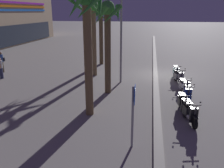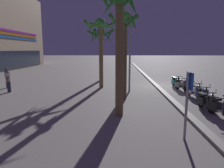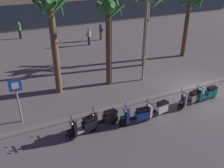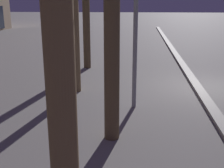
{
  "view_description": "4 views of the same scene",
  "coord_description": "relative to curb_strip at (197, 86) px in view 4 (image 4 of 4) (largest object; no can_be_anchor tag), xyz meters",
  "views": [
    {
      "loc": [
        -18.46,
        1.01,
        4.9
      ],
      "look_at": [
        -6.19,
        3.05,
        1.01
      ],
      "focal_mm": 37.42,
      "sensor_mm": 36.0,
      "label": 1
    },
    {
      "loc": [
        -17.45,
        3.91,
        3.14
      ],
      "look_at": [
        -5.03,
        4.29,
        1.01
      ],
      "focal_mm": 32.0,
      "sensor_mm": 36.0,
      "label": 2
    },
    {
      "loc": [
        -10.98,
        -9.8,
        7.42
      ],
      "look_at": [
        -5.73,
        1.15,
        1.24
      ],
      "focal_mm": 38.9,
      "sensor_mm": 36.0,
      "label": 3
    },
    {
      "loc": [
        -11.47,
        2.88,
        3.32
      ],
      "look_at": [
        -4.18,
        3.61,
        1.25
      ],
      "focal_mm": 45.93,
      "sensor_mm": 36.0,
      "label": 4
    }
  ],
  "objects": [
    {
      "name": "curb_strip",
      "position": [
        0.0,
        0.0,
        0.0
      ],
      "size": [
        60.0,
        0.36,
        0.12
      ],
      "primitive_type": "cube",
      "color": "gray",
      "rests_on": "ground"
    },
    {
      "name": "ground_plane",
      "position": [
        0.0,
        -0.55,
        -0.06
      ],
      "size": [
        200.0,
        200.0,
        0.0
      ],
      "primitive_type": "plane",
      "color": "gray"
    }
  ]
}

